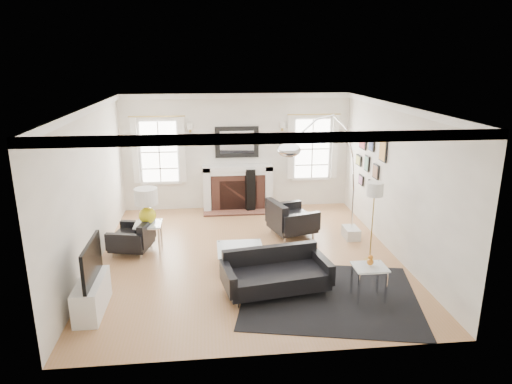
{
  "coord_description": "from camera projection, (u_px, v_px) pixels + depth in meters",
  "views": [
    {
      "loc": [
        -0.7,
        -7.88,
        3.58
      ],
      "look_at": [
        0.18,
        0.3,
        1.17
      ],
      "focal_mm": 32.0,
      "sensor_mm": 36.0,
      "label": 1
    }
  ],
  "objects": [
    {
      "name": "coffee_table",
      "position": [
        240.0,
        250.0,
        8.06
      ],
      "size": [
        0.81,
        0.81,
        0.36
      ],
      "color": "silver",
      "rests_on": "floor"
    },
    {
      "name": "arc_floor_lamp",
      "position": [
        325.0,
        179.0,
        8.33
      ],
      "size": [
        1.92,
        1.78,
        2.72
      ],
      "color": "silver",
      "rests_on": "floor"
    },
    {
      "name": "gourd_lamp",
      "position": [
        147.0,
        204.0,
        8.57
      ],
      "size": [
        0.44,
        0.44,
        0.7
      ],
      "color": "gold",
      "rests_on": "side_table_left"
    },
    {
      "name": "front_wall",
      "position": [
        271.0,
        252.0,
        5.34
      ],
      "size": [
        5.5,
        0.04,
        2.8
      ],
      "primitive_type": "cube",
      "color": "white",
      "rests_on": "floor"
    },
    {
      "name": "tv_unit",
      "position": [
        92.0,
        291.0,
        6.63
      ],
      "size": [
        0.35,
        1.0,
        1.09
      ],
      "color": "white",
      "rests_on": "floor"
    },
    {
      "name": "left_wall",
      "position": [
        91.0,
        189.0,
        7.92
      ],
      "size": [
        0.04,
        6.0,
        2.8
      ],
      "primitive_type": "cube",
      "color": "white",
      "rests_on": "floor"
    },
    {
      "name": "sofa",
      "position": [
        275.0,
        274.0,
        7.23
      ],
      "size": [
        1.78,
        1.03,
        0.55
      ],
      "color": "black",
      "rests_on": "floor"
    },
    {
      "name": "window_right",
      "position": [
        312.0,
        148.0,
        11.19
      ],
      "size": [
        1.24,
        0.15,
        1.62
      ],
      "color": "white",
      "rests_on": "back_wall"
    },
    {
      "name": "floor",
      "position": [
        248.0,
        256.0,
        8.6
      ],
      "size": [
        6.0,
        6.0,
        0.0
      ],
      "primitive_type": "plane",
      "color": "#A67445",
      "rests_on": "ground"
    },
    {
      "name": "side_table_left",
      "position": [
        148.0,
        229.0,
        8.72
      ],
      "size": [
        0.51,
        0.51,
        0.56
      ],
      "color": "silver",
      "rests_on": "floor"
    },
    {
      "name": "right_wall",
      "position": [
        395.0,
        180.0,
        8.49
      ],
      "size": [
        0.04,
        6.0,
        2.8
      ],
      "primitive_type": "cube",
      "color": "white",
      "rests_on": "floor"
    },
    {
      "name": "nesting_table",
      "position": [
        369.0,
        273.0,
        6.95
      ],
      "size": [
        0.5,
        0.42,
        0.55
      ],
      "color": "silver",
      "rests_on": "floor"
    },
    {
      "name": "stick_floor_lamp",
      "position": [
        375.0,
        193.0,
        8.02
      ],
      "size": [
        0.3,
        0.3,
        1.5
      ],
      "color": "#B1913D",
      "rests_on": "floor"
    },
    {
      "name": "gallery_wall",
      "position": [
        370.0,
        159.0,
        9.68
      ],
      "size": [
        0.04,
        1.73,
        1.29
      ],
      "color": "black",
      "rests_on": "right_wall"
    },
    {
      "name": "window_left",
      "position": [
        159.0,
        152.0,
        10.81
      ],
      "size": [
        1.24,
        0.15,
        1.62
      ],
      "color": "white",
      "rests_on": "back_wall"
    },
    {
      "name": "mantel_mirror",
      "position": [
        237.0,
        142.0,
        10.95
      ],
      "size": [
        1.05,
        0.07,
        0.75
      ],
      "color": "black",
      "rests_on": "back_wall"
    },
    {
      "name": "speaker_tower",
      "position": [
        250.0,
        190.0,
        11.01
      ],
      "size": [
        0.26,
        0.26,
        1.05
      ],
      "primitive_type": "cube",
      "rotation": [
        0.0,
        0.0,
        0.26
      ],
      "color": "black",
      "rests_on": "floor"
    },
    {
      "name": "crown_molding",
      "position": [
        248.0,
        109.0,
        7.83
      ],
      "size": [
        5.5,
        6.0,
        0.12
      ],
      "primitive_type": "cube",
      "color": "white",
      "rests_on": "back_wall"
    },
    {
      "name": "orange_vase",
      "position": [
        370.0,
        261.0,
        6.89
      ],
      "size": [
        0.1,
        0.1,
        0.17
      ],
      "color": "orange",
      "rests_on": "nesting_table"
    },
    {
      "name": "fireplace",
      "position": [
        238.0,
        188.0,
        11.11
      ],
      "size": [
        1.7,
        0.69,
        1.11
      ],
      "color": "white",
      "rests_on": "floor"
    },
    {
      "name": "area_rug",
      "position": [
        329.0,
        296.0,
        7.14
      ],
      "size": [
        3.1,
        2.76,
        0.01
      ],
      "primitive_type": "cube",
      "rotation": [
        0.0,
        0.0,
        -0.21
      ],
      "color": "black",
      "rests_on": "floor"
    },
    {
      "name": "armchair_left",
      "position": [
        134.0,
        238.0,
        8.68
      ],
      "size": [
        0.87,
        0.93,
        0.54
      ],
      "color": "black",
      "rests_on": "floor"
    },
    {
      "name": "ceiling",
      "position": [
        248.0,
        106.0,
        7.81
      ],
      "size": [
        5.5,
        6.0,
        0.02
      ],
      "primitive_type": "cube",
      "color": "white",
      "rests_on": "back_wall"
    },
    {
      "name": "back_wall",
      "position": [
        237.0,
        152.0,
        11.07
      ],
      "size": [
        5.5,
        0.04,
        2.8
      ],
      "primitive_type": "cube",
      "color": "white",
      "rests_on": "floor"
    },
    {
      "name": "armchair_right",
      "position": [
        289.0,
        220.0,
        9.5
      ],
      "size": [
        1.07,
        1.14,
        0.63
      ],
      "color": "black",
      "rests_on": "floor"
    }
  ]
}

